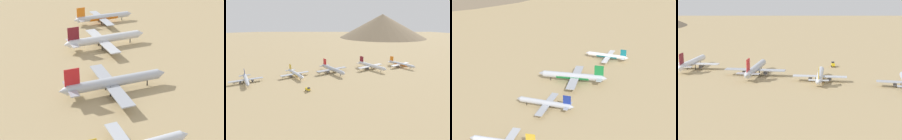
# 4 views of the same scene
# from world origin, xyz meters

# --- Properties ---
(ground_plane) EXTENTS (1800.00, 1800.00, 0.00)m
(ground_plane) POSITION_xyz_m (0.00, 0.00, 0.00)
(ground_plane) COLOR tan
(parked_jet_3) EXTENTS (42.28, 34.40, 12.19)m
(parked_jet_3) POSITION_xyz_m (-3.29, 1.36, 4.05)
(parked_jet_3) COLOR silver
(parked_jet_3) RESTS_ON ground
(parked_jet_4) EXTENTS (51.48, 41.84, 14.84)m
(parked_jet_4) POSITION_xyz_m (4.27, 46.49, 5.00)
(parked_jet_4) COLOR #B2B7C1
(parked_jet_4) RESTS_ON ground
(parked_jet_5) EXTENTS (51.22, 41.72, 14.77)m
(parked_jet_5) POSITION_xyz_m (15.72, 99.47, 4.97)
(parked_jet_5) COLOR silver
(parked_jet_5) RESTS_ON ground
(service_truck) EXTENTS (5.57, 3.65, 3.90)m
(service_truck) POSITION_xyz_m (45.29, -2.58, 2.08)
(service_truck) COLOR yellow
(service_truck) RESTS_ON ground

